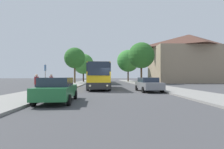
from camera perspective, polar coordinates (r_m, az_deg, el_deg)
ground_plane at (r=18.34m, az=0.48°, el=-5.73°), size 300.00×300.00×0.00m
sidewalk_left at (r=19.31m, az=-20.84°, el=-5.21°), size 4.00×120.00×0.15m
sidewalk_right at (r=19.92m, az=21.11°, el=-5.07°), size 4.00×120.00×0.15m
building_right_background at (r=50.78m, az=23.88°, el=4.80°), size 19.22×11.96×12.83m
bus_front at (r=23.37m, az=-4.36°, el=-0.43°), size 3.09×10.72×3.20m
bus_middle at (r=38.63m, az=-3.17°, el=-0.32°), size 2.96×11.12×3.49m
bus_rear at (r=52.35m, az=-2.98°, el=-0.41°), size 2.95×10.76×3.50m
parked_car_left_curb at (r=11.55m, az=-17.50°, el=-4.67°), size 2.26×4.66×1.55m
parked_car_right_near at (r=19.20m, az=11.77°, el=-3.12°), size 2.29×4.77×1.52m
bus_stop_sign at (r=19.03m, az=-20.95°, el=-0.02°), size 0.08×0.45×2.70m
pedestrian_waiting_near at (r=18.43m, az=-19.24°, el=-2.55°), size 0.36×0.36×1.69m
pedestrian_waiting_far at (r=16.16m, az=-23.43°, el=-2.82°), size 0.36×0.36×1.68m
tree_left_near at (r=41.98m, az=-12.05°, el=5.27°), size 4.89×4.89×8.27m
tree_left_far at (r=51.88m, az=-9.32°, el=3.44°), size 5.93×5.93×8.16m
tree_right_near at (r=53.25m, az=5.27°, el=4.46°), size 6.67×6.67×9.58m
tree_right_mid at (r=39.56m, az=9.55°, el=6.16°), size 5.77×5.77×9.07m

